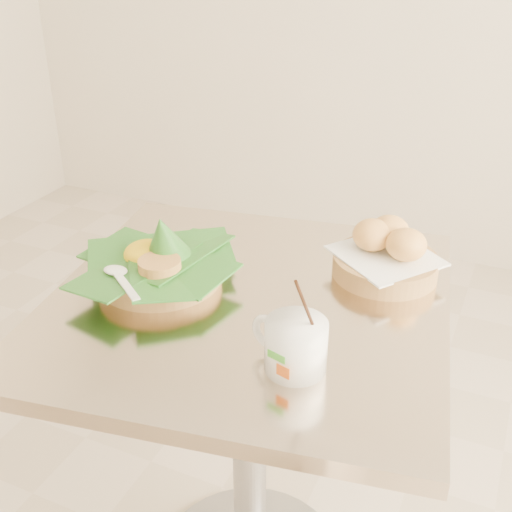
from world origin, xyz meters
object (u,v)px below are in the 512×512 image
at_px(cafe_table, 249,393).
at_px(rice_basket, 158,262).
at_px(bread_basket, 387,254).
at_px(coffee_mug, 294,344).

xyz_separation_m(cafe_table, rice_basket, (-0.18, -0.01, 0.26)).
height_order(rice_basket, bread_basket, rice_basket).
distance_m(cafe_table, bread_basket, 0.38).
bearing_deg(bread_basket, cafe_table, -137.00).
bearing_deg(cafe_table, bread_basket, 43.00).
relative_size(rice_basket, bread_basket, 1.24).
height_order(rice_basket, coffee_mug, coffee_mug).
bearing_deg(coffee_mug, bread_basket, 81.12).
xyz_separation_m(cafe_table, bread_basket, (0.20, 0.19, 0.26)).
height_order(cafe_table, rice_basket, rice_basket).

